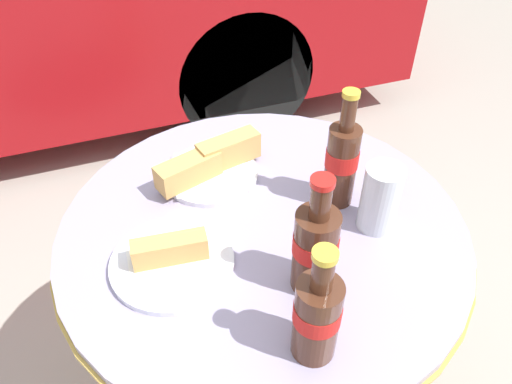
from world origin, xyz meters
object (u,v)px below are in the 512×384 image
(cola_bottle_left, at_px, (342,161))
(lunch_plate_far, at_px, (210,166))
(cola_bottle_center, at_px, (317,315))
(bistro_table, at_px, (262,274))
(cola_bottle_right, at_px, (315,247))
(drinking_glass, at_px, (379,201))
(lunch_plate_near, at_px, (172,259))

(cola_bottle_left, xyz_separation_m, lunch_plate_far, (-0.22, 0.16, -0.07))
(cola_bottle_center, bearing_deg, bistro_table, 85.63)
(bistro_table, xyz_separation_m, lunch_plate_far, (-0.05, 0.17, 0.18))
(cola_bottle_right, xyz_separation_m, drinking_glass, (0.17, 0.09, -0.03))
(bistro_table, xyz_separation_m, cola_bottle_right, (0.03, -0.16, 0.24))
(bistro_table, height_order, cola_bottle_center, cola_bottle_center)
(cola_bottle_center, bearing_deg, cola_bottle_left, 57.46)
(cola_bottle_left, xyz_separation_m, cola_bottle_right, (-0.14, -0.18, -0.01))
(lunch_plate_near, bearing_deg, cola_bottle_center, -54.96)
(lunch_plate_near, bearing_deg, lunch_plate_far, 58.61)
(bistro_table, distance_m, cola_bottle_left, 0.30)
(cola_bottle_center, height_order, lunch_plate_far, cola_bottle_center)
(cola_bottle_center, bearing_deg, cola_bottle_right, 66.48)
(cola_bottle_left, relative_size, cola_bottle_center, 1.14)
(drinking_glass, bearing_deg, cola_bottle_left, 112.48)
(cola_bottle_right, distance_m, lunch_plate_near, 0.26)
(bistro_table, distance_m, lunch_plate_near, 0.25)
(cola_bottle_left, height_order, cola_bottle_right, cola_bottle_left)
(cola_bottle_center, distance_m, lunch_plate_far, 0.45)
(cola_bottle_center, distance_m, drinking_glass, 0.30)
(drinking_glass, bearing_deg, bistro_table, 160.13)
(cola_bottle_left, xyz_separation_m, cola_bottle_center, (-0.19, -0.29, -0.01))
(cola_bottle_center, bearing_deg, drinking_glass, 42.19)
(cola_bottle_right, bearing_deg, drinking_glass, 26.81)
(cola_bottle_right, xyz_separation_m, cola_bottle_center, (-0.05, -0.11, -0.01))
(drinking_glass, bearing_deg, cola_bottle_center, -137.81)
(lunch_plate_near, height_order, lunch_plate_far, lunch_plate_far)
(cola_bottle_left, bearing_deg, cola_bottle_right, -127.57)
(cola_bottle_right, distance_m, lunch_plate_far, 0.35)
(bistro_table, xyz_separation_m, drinking_glass, (0.20, -0.07, 0.21))
(bistro_table, bearing_deg, cola_bottle_center, -94.37)
(cola_bottle_center, relative_size, lunch_plate_far, 0.91)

